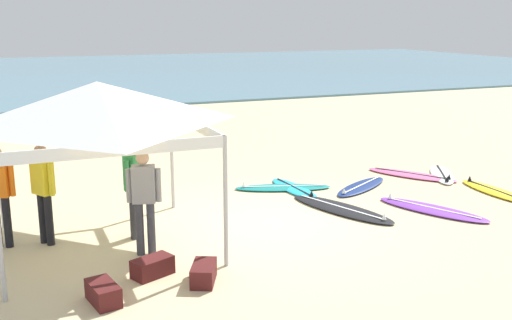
{
  "coord_description": "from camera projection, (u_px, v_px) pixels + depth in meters",
  "views": [
    {
      "loc": [
        -4.23,
        -9.73,
        3.73
      ],
      "look_at": [
        0.18,
        0.95,
        1.0
      ],
      "focal_mm": 42.28,
      "sensor_mm": 36.0,
      "label": 1
    }
  ],
  "objects": [
    {
      "name": "ground_plane",
      "position": [
        267.0,
        224.0,
        11.18
      ],
      "size": [
        80.0,
        80.0,
        0.0
      ],
      "primitive_type": "plane",
      "color": "beige"
    },
    {
      "name": "sea",
      "position": [
        72.0,
        73.0,
        41.62
      ],
      "size": [
        80.0,
        36.0,
        0.1
      ],
      "primitive_type": "cube",
      "color": "#568499",
      "rests_on": "ground"
    },
    {
      "name": "canopy_tent",
      "position": [
        98.0,
        104.0,
        9.59
      ],
      "size": [
        3.29,
        3.29,
        2.75
      ],
      "color": "#B7B7BC",
      "rests_on": "ground"
    },
    {
      "name": "surfboard_navy",
      "position": [
        361.0,
        187.0,
        13.53
      ],
      "size": [
        1.97,
        1.47,
        0.19
      ],
      "color": "navy",
      "rests_on": "ground"
    },
    {
      "name": "surfboard_pink",
      "position": [
        412.0,
        175.0,
        14.55
      ],
      "size": [
        1.69,
        2.18,
        0.19
      ],
      "color": "pink",
      "rests_on": "ground"
    },
    {
      "name": "surfboard_purple",
      "position": [
        432.0,
        209.0,
        11.92
      ],
      "size": [
        1.56,
        2.36,
        0.19
      ],
      "color": "purple",
      "rests_on": "ground"
    },
    {
      "name": "surfboard_teal",
      "position": [
        282.0,
        187.0,
        13.46
      ],
      "size": [
        2.21,
        1.21,
        0.19
      ],
      "color": "#19847F",
      "rests_on": "ground"
    },
    {
      "name": "surfboard_black",
      "position": [
        342.0,
        209.0,
        11.96
      ],
      "size": [
        1.48,
        2.58,
        0.19
      ],
      "color": "black",
      "rests_on": "ground"
    },
    {
      "name": "surfboard_yellow",
      "position": [
        495.0,
        191.0,
        13.17
      ],
      "size": [
        0.57,
        2.0,
        0.19
      ],
      "color": "yellow",
      "rests_on": "ground"
    },
    {
      "name": "surfboard_cyan",
      "position": [
        294.0,
        189.0,
        13.37
      ],
      "size": [
        0.6,
        1.87,
        0.19
      ],
      "color": "#23B2CC",
      "rests_on": "ground"
    },
    {
      "name": "surfboard_white",
      "position": [
        442.0,
        174.0,
        14.58
      ],
      "size": [
        1.39,
        1.86,
        0.19
      ],
      "color": "white",
      "rests_on": "ground"
    },
    {
      "name": "person_grey",
      "position": [
        144.0,
        196.0,
        9.52
      ],
      "size": [
        0.53,
        0.32,
        1.71
      ],
      "color": "#383842",
      "rests_on": "ground"
    },
    {
      "name": "person_yellow",
      "position": [
        43.0,
        187.0,
        9.98
      ],
      "size": [
        0.38,
        0.48,
        1.71
      ],
      "color": "black",
      "rests_on": "ground"
    },
    {
      "name": "person_green",
      "position": [
        135.0,
        182.0,
        10.29
      ],
      "size": [
        0.41,
        0.42,
        1.71
      ],
      "color": "#2D2D33",
      "rests_on": "ground"
    },
    {
      "name": "gear_bag_near_tent",
      "position": [
        153.0,
        267.0,
        8.9
      ],
      "size": [
        0.68,
        0.53,
        0.28
      ],
      "primitive_type": "cube",
      "rotation": [
        0.0,
        0.0,
        0.4
      ],
      "color": "#4C1919",
      "rests_on": "ground"
    },
    {
      "name": "gear_bag_by_pole",
      "position": [
        204.0,
        273.0,
        8.69
      ],
      "size": [
        0.55,
        0.68,
        0.28
      ],
      "primitive_type": "cube",
      "rotation": [
        0.0,
        0.0,
        1.13
      ],
      "color": "#4C1919",
      "rests_on": "ground"
    },
    {
      "name": "gear_bag_on_sand",
      "position": [
        103.0,
        293.0,
        8.05
      ],
      "size": [
        0.43,
        0.65,
        0.28
      ],
      "primitive_type": "cube",
      "rotation": [
        0.0,
        0.0,
        1.77
      ],
      "color": "#4C1919",
      "rests_on": "ground"
    }
  ]
}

